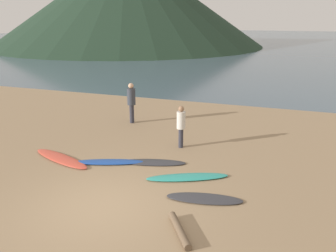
{
  "coord_description": "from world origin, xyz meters",
  "views": [
    {
      "loc": [
        4.2,
        -6.84,
        4.65
      ],
      "look_at": [
        -0.05,
        5.2,
        0.6
      ],
      "focal_mm": 37.45,
      "sensor_mm": 36.0,
      "label": 1
    }
  ],
  "objects_px": {
    "surfboard_1": "(109,162)",
    "driftwood_log": "(180,230)",
    "surfboard_0": "(61,158)",
    "surfboard_2": "(153,162)",
    "surfboard_4": "(204,198)",
    "person_1": "(131,100)",
    "surfboard_3": "(187,177)",
    "person_0": "(181,123)"
  },
  "relations": [
    {
      "from": "surfboard_1",
      "to": "driftwood_log",
      "type": "height_order",
      "value": "driftwood_log"
    },
    {
      "from": "surfboard_0",
      "to": "surfboard_2",
      "type": "distance_m",
      "value": 3.13
    },
    {
      "from": "surfboard_2",
      "to": "surfboard_4",
      "type": "distance_m",
      "value": 2.8
    },
    {
      "from": "surfboard_0",
      "to": "person_1",
      "type": "bearing_deg",
      "value": 103.83
    },
    {
      "from": "surfboard_3",
      "to": "surfboard_4",
      "type": "distance_m",
      "value": 1.32
    },
    {
      "from": "surfboard_3",
      "to": "driftwood_log",
      "type": "height_order",
      "value": "driftwood_log"
    },
    {
      "from": "surfboard_0",
      "to": "surfboard_2",
      "type": "xyz_separation_m",
      "value": [
        3.03,
        0.76,
        -0.01
      ]
    },
    {
      "from": "person_0",
      "to": "person_1",
      "type": "relative_size",
      "value": 0.87
    },
    {
      "from": "surfboard_0",
      "to": "person_1",
      "type": "xyz_separation_m",
      "value": [
        0.45,
        4.68,
        1.02
      ]
    },
    {
      "from": "surfboard_2",
      "to": "driftwood_log",
      "type": "relative_size",
      "value": 1.65
    },
    {
      "from": "surfboard_2",
      "to": "surfboard_3",
      "type": "bearing_deg",
      "value": -42.27
    },
    {
      "from": "surfboard_1",
      "to": "driftwood_log",
      "type": "bearing_deg",
      "value": -60.9
    },
    {
      "from": "surfboard_3",
      "to": "surfboard_0",
      "type": "bearing_deg",
      "value": 155.29
    },
    {
      "from": "surfboard_2",
      "to": "surfboard_3",
      "type": "xyz_separation_m",
      "value": [
        1.39,
        -0.7,
        0.01
      ]
    },
    {
      "from": "surfboard_2",
      "to": "person_0",
      "type": "bearing_deg",
      "value": 60.62
    },
    {
      "from": "surfboard_0",
      "to": "person_0",
      "type": "bearing_deg",
      "value": 54.67
    },
    {
      "from": "surfboard_0",
      "to": "surfboard_2",
      "type": "height_order",
      "value": "surfboard_0"
    },
    {
      "from": "person_0",
      "to": "surfboard_0",
      "type": "bearing_deg",
      "value": 165.3
    },
    {
      "from": "driftwood_log",
      "to": "person_0",
      "type": "bearing_deg",
      "value": 107.17
    },
    {
      "from": "surfboard_4",
      "to": "driftwood_log",
      "type": "xyz_separation_m",
      "value": [
        -0.17,
        -1.64,
        0.05
      ]
    },
    {
      "from": "person_0",
      "to": "driftwood_log",
      "type": "relative_size",
      "value": 1.2
    },
    {
      "from": "surfboard_2",
      "to": "person_1",
      "type": "relative_size",
      "value": 1.19
    },
    {
      "from": "person_1",
      "to": "surfboard_4",
      "type": "bearing_deg",
      "value": -105.86
    },
    {
      "from": "surfboard_4",
      "to": "surfboard_1",
      "type": "bearing_deg",
      "value": 149.68
    },
    {
      "from": "surfboard_2",
      "to": "surfboard_4",
      "type": "bearing_deg",
      "value": -54.58
    },
    {
      "from": "surfboard_0",
      "to": "surfboard_4",
      "type": "relative_size",
      "value": 1.32
    },
    {
      "from": "person_1",
      "to": "surfboard_3",
      "type": "bearing_deg",
      "value": -105.07
    },
    {
      "from": "surfboard_0",
      "to": "surfboard_1",
      "type": "xyz_separation_m",
      "value": [
        1.66,
        0.27,
        0.0
      ]
    },
    {
      "from": "surfboard_1",
      "to": "surfboard_2",
      "type": "bearing_deg",
      "value": -0.3
    },
    {
      "from": "surfboard_1",
      "to": "surfboard_2",
      "type": "xyz_separation_m",
      "value": [
        1.37,
        0.49,
        -0.02
      ]
    },
    {
      "from": "surfboard_3",
      "to": "person_0",
      "type": "relative_size",
      "value": 1.58
    },
    {
      "from": "surfboard_0",
      "to": "driftwood_log",
      "type": "distance_m",
      "value": 5.69
    },
    {
      "from": "surfboard_4",
      "to": "person_0",
      "type": "bearing_deg",
      "value": 106.27
    },
    {
      "from": "surfboard_1",
      "to": "surfboard_4",
      "type": "relative_size",
      "value": 1.18
    },
    {
      "from": "surfboard_4",
      "to": "person_0",
      "type": "height_order",
      "value": "person_0"
    },
    {
      "from": "surfboard_1",
      "to": "person_0",
      "type": "height_order",
      "value": "person_0"
    },
    {
      "from": "surfboard_1",
      "to": "person_0",
      "type": "bearing_deg",
      "value": 30.6
    },
    {
      "from": "person_0",
      "to": "person_1",
      "type": "xyz_separation_m",
      "value": [
        -3.01,
        2.22,
        0.14
      ]
    },
    {
      "from": "surfboard_3",
      "to": "surfboard_2",
      "type": "bearing_deg",
      "value": 127.63
    },
    {
      "from": "surfboard_0",
      "to": "driftwood_log",
      "type": "height_order",
      "value": "driftwood_log"
    },
    {
      "from": "surfboard_1",
      "to": "surfboard_4",
      "type": "distance_m",
      "value": 3.76
    },
    {
      "from": "surfboard_0",
      "to": "surfboard_1",
      "type": "height_order",
      "value": "surfboard_1"
    }
  ]
}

